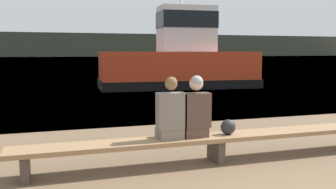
# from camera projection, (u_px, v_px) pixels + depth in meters

# --- Properties ---
(water_surface) EXTENTS (240.00, 240.00, 0.00)m
(water_surface) POSITION_uv_depth(u_px,v_px,m) (54.00, 57.00, 122.74)
(water_surface) COLOR #386084
(water_surface) RESTS_ON ground
(far_shoreline) EXTENTS (600.00, 12.00, 8.33)m
(far_shoreline) POSITION_uv_depth(u_px,v_px,m) (53.00, 45.00, 134.08)
(far_shoreline) COLOR #424738
(far_shoreline) RESTS_ON ground
(bench_main) EXTENTS (6.58, 0.55, 0.45)m
(bench_main) POSITION_uv_depth(u_px,v_px,m) (216.00, 140.00, 6.23)
(bench_main) COLOR #8E6B47
(bench_main) RESTS_ON ground
(person_left) EXTENTS (0.45, 0.37, 1.00)m
(person_left) POSITION_uv_depth(u_px,v_px,m) (171.00, 112.00, 5.93)
(person_left) COLOR #70665B
(person_left) RESTS_ON bench_main
(person_right) EXTENTS (0.45, 0.38, 1.01)m
(person_right) POSITION_uv_depth(u_px,v_px,m) (196.00, 110.00, 6.06)
(person_right) COLOR #4C382D
(person_right) RESTS_ON bench_main
(shopping_bag) EXTENTS (0.26, 0.21, 0.25)m
(shopping_bag) POSITION_uv_depth(u_px,v_px,m) (228.00, 127.00, 6.27)
(shopping_bag) COLOR #232328
(shopping_bag) RESTS_ON bench_main
(tugboat_red) EXTENTS (8.15, 3.31, 6.49)m
(tugboat_red) POSITION_uv_depth(u_px,v_px,m) (180.00, 62.00, 18.99)
(tugboat_red) COLOR red
(tugboat_red) RESTS_ON water_surface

